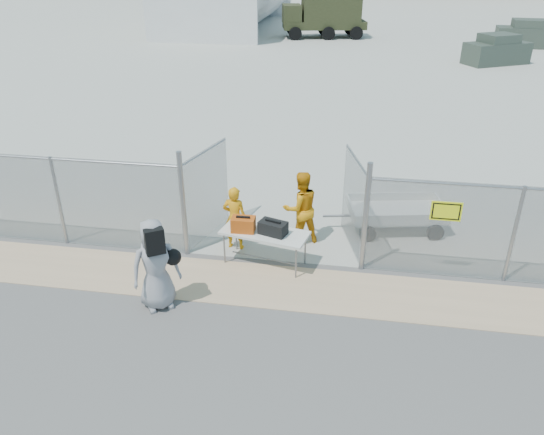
% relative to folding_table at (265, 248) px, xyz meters
% --- Properties ---
extents(ground, '(160.00, 160.00, 0.00)m').
position_rel_folding_table_xyz_m(ground, '(0.14, -1.87, -0.40)').
color(ground, '#4F4C4C').
extents(tarmac_inside, '(160.00, 80.00, 0.01)m').
position_rel_folding_table_xyz_m(tarmac_inside, '(0.14, 40.13, -0.40)').
color(tarmac_inside, '#AAAB9F').
rests_on(tarmac_inside, ground).
extents(dirt_strip, '(44.00, 1.60, 0.01)m').
position_rel_folding_table_xyz_m(dirt_strip, '(0.14, -0.87, -0.40)').
color(dirt_strip, tan).
rests_on(dirt_strip, ground).
extents(chain_link_fence, '(40.00, 0.20, 2.20)m').
position_rel_folding_table_xyz_m(chain_link_fence, '(0.14, 0.13, 0.70)').
color(chain_link_fence, gray).
rests_on(chain_link_fence, ground).
extents(folding_table, '(2.02, 1.17, 0.80)m').
position_rel_folding_table_xyz_m(folding_table, '(0.00, 0.00, 0.00)').
color(folding_table, silver).
rests_on(folding_table, ground).
extents(orange_bag, '(0.51, 0.35, 0.32)m').
position_rel_folding_table_xyz_m(orange_bag, '(-0.47, -0.03, 0.56)').
color(orange_bag, '#C34E11').
rests_on(orange_bag, folding_table).
extents(black_duffel, '(0.67, 0.51, 0.28)m').
position_rel_folding_table_xyz_m(black_duffel, '(0.19, -0.06, 0.54)').
color(black_duffel, black).
rests_on(black_duffel, folding_table).
extents(security_worker_left, '(0.60, 0.43, 1.56)m').
position_rel_folding_table_xyz_m(security_worker_left, '(-0.80, 0.58, 0.38)').
color(security_worker_left, orange).
rests_on(security_worker_left, ground).
extents(security_worker_right, '(1.10, 1.02, 1.80)m').
position_rel_folding_table_xyz_m(security_worker_right, '(0.66, 1.11, 0.50)').
color(security_worker_right, orange).
rests_on(security_worker_right, ground).
extents(visitor, '(1.10, 1.01, 1.89)m').
position_rel_folding_table_xyz_m(visitor, '(-1.79, -1.88, 0.54)').
color(visitor, gray).
rests_on(visitor, ground).
extents(utility_trailer, '(3.27, 2.13, 0.73)m').
position_rel_folding_table_xyz_m(utility_trailer, '(2.94, 2.20, -0.04)').
color(utility_trailer, silver).
rests_on(utility_trailer, ground).
extents(military_truck, '(6.67, 3.63, 3.01)m').
position_rel_folding_table_xyz_m(military_truck, '(-1.23, 33.48, 1.10)').
color(military_truck, '#2E321A').
rests_on(military_truck, ground).
extents(parked_vehicle_near, '(4.15, 3.33, 1.71)m').
position_rel_folding_table_xyz_m(parked_vehicle_near, '(9.82, 24.64, 0.45)').
color(parked_vehicle_near, '#374238').
rests_on(parked_vehicle_near, ground).
extents(parked_vehicle_mid, '(4.17, 2.15, 1.82)m').
position_rel_folding_table_xyz_m(parked_vehicle_mid, '(13.16, 31.32, 0.51)').
color(parked_vehicle_mid, '#374238').
rests_on(parked_vehicle_mid, ground).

